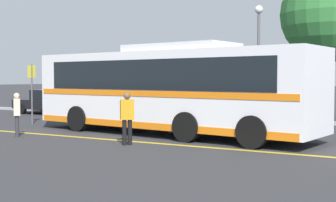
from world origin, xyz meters
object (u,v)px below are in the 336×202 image
at_px(parked_car_1, 123,106).
at_px(pedestrian_1, 127,115).
at_px(pedestrian_2, 17,112).
at_px(tree_0, 329,14).
at_px(parked_car_2, 244,108).
at_px(parked_car_0, 50,102).
at_px(street_lamp, 259,45).
at_px(transit_bus, 168,88).
at_px(bus_stop_sign, 32,87).

relative_size(parked_car_1, pedestrian_1, 2.76).
height_order(pedestrian_2, tree_0, tree_0).
relative_size(parked_car_1, pedestrian_2, 2.89).
bearing_deg(parked_car_1, parked_car_2, 87.97).
relative_size(parked_car_0, street_lamp, 0.81).
bearing_deg(tree_0, pedestrian_2, -123.69).
bearing_deg(pedestrian_2, transit_bus, 77.65).
xyz_separation_m(transit_bus, pedestrian_1, (0.18, -2.96, -0.80)).
xyz_separation_m(street_lamp, tree_0, (2.99, 1.99, 1.54)).
bearing_deg(pedestrian_2, parked_car_2, 97.21).
bearing_deg(street_lamp, pedestrian_2, -117.01).
distance_m(parked_car_1, parked_car_2, 6.69).
bearing_deg(parked_car_0, pedestrian_2, -138.59).
bearing_deg(parked_car_1, pedestrian_1, 34.53).
relative_size(pedestrian_2, street_lamp, 0.28).
bearing_deg(tree_0, bus_stop_sign, -141.18).
relative_size(parked_car_0, parked_car_1, 1.02).
xyz_separation_m(parked_car_2, tree_0, (2.78, 4.57, 4.56)).
relative_size(transit_bus, parked_car_0, 2.57).
height_order(parked_car_2, street_lamp, street_lamp).
bearing_deg(parked_car_2, parked_car_1, 87.93).
height_order(pedestrian_1, bus_stop_sign, bus_stop_sign).
bearing_deg(bus_stop_sign, transit_bus, -85.01).
bearing_deg(transit_bus, street_lamp, 0.53).
bearing_deg(street_lamp, parked_car_1, -159.25).
xyz_separation_m(parked_car_0, tree_0, (14.79, 4.20, 4.59)).
bearing_deg(parked_car_1, parked_car_0, -93.61).
bearing_deg(bus_stop_sign, tree_0, -43.22).
bearing_deg(bus_stop_sign, street_lamp, -41.50).
height_order(parked_car_2, pedestrian_2, pedestrian_2).
bearing_deg(tree_0, parked_car_2, -121.34).
bearing_deg(parked_car_2, parked_car_0, 87.23).
height_order(pedestrian_1, tree_0, tree_0).
xyz_separation_m(parked_car_2, street_lamp, (-0.21, 2.58, 3.03)).
distance_m(pedestrian_1, pedestrian_2, 4.63).
relative_size(pedestrian_1, pedestrian_2, 1.05).
xyz_separation_m(transit_bus, pedestrian_2, (-4.44, -3.17, -0.85)).
distance_m(bus_stop_sign, street_lamp, 11.08).
bearing_deg(parked_car_0, parked_car_2, -87.53).
bearing_deg(street_lamp, pedestrian_1, -94.35).
bearing_deg(street_lamp, bus_stop_sign, -139.46).
bearing_deg(transit_bus, parked_car_1, 55.69).
height_order(pedestrian_1, pedestrian_2, pedestrian_1).
distance_m(transit_bus, pedestrian_1, 3.07).
bearing_deg(pedestrian_1, bus_stop_sign, 113.86).
bearing_deg(parked_car_1, street_lamp, 109.77).
bearing_deg(tree_0, parked_car_0, -164.16).
relative_size(street_lamp, tree_0, 0.74).
xyz_separation_m(transit_bus, parked_car_0, (-10.83, 5.25, -1.03)).
distance_m(street_lamp, tree_0, 3.91).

